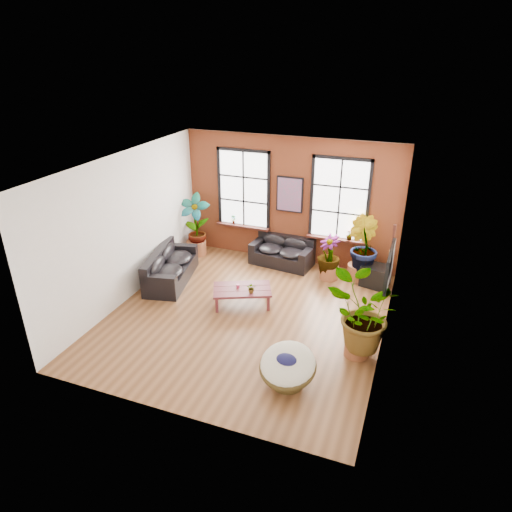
{
  "coord_description": "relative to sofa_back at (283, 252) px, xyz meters",
  "views": [
    {
      "loc": [
        3.32,
        -8.22,
        5.67
      ],
      "look_at": [
        0.0,
        0.6,
        1.25
      ],
      "focal_mm": 32.0,
      "sensor_mm": 36.0,
      "label": 1
    }
  ],
  "objects": [
    {
      "name": "table_plant",
      "position": [
        0.06,
        -2.56,
        0.2
      ],
      "size": [
        0.27,
        0.25,
        0.24
      ],
      "primitive_type": "imported",
      "rotation": [
        0.0,
        0.0,
        0.3
      ],
      "color": "#0E3713",
      "rests_on": "coffee_table"
    },
    {
      "name": "floor_plant_mid",
      "position": [
        1.38,
        -0.41,
        0.32
      ],
      "size": [
        0.85,
        0.85,
        1.07
      ],
      "primitive_type": "imported",
      "rotation": [
        0.0,
        0.0,
        5.57
      ],
      "color": "#0E3713",
      "rests_on": "ground"
    },
    {
      "name": "pot_back_left",
      "position": [
        -2.56,
        -0.26,
        -0.14
      ],
      "size": [
        0.75,
        0.75,
        0.42
      ],
      "rotation": [
        0.0,
        0.0,
        -0.41
      ],
      "color": "brown",
      "rests_on": "ground"
    },
    {
      "name": "media_box",
      "position": [
        2.61,
        -0.39,
        -0.08
      ],
      "size": [
        0.77,
        0.69,
        0.55
      ],
      "rotation": [
        0.0,
        0.0,
        -0.23
      ],
      "color": "black",
      "rests_on": "ground"
    },
    {
      "name": "papasan_chair",
      "position": [
        1.61,
        -4.77,
        0.05
      ],
      "size": [
        1.11,
        1.13,
        0.78
      ],
      "rotation": [
        0.0,
        0.0,
        -0.07
      ],
      "color": "#493A1A",
      "rests_on": "ground"
    },
    {
      "name": "pot_mid",
      "position": [
        1.42,
        -0.41,
        -0.17
      ],
      "size": [
        0.62,
        0.62,
        0.36
      ],
      "rotation": [
        0.0,
        0.0,
        0.31
      ],
      "color": "brown",
      "rests_on": "ground"
    },
    {
      "name": "sofa_left",
      "position": [
        -2.45,
        -2.01,
        0.02
      ],
      "size": [
        1.3,
        2.23,
        0.83
      ],
      "rotation": [
        0.0,
        0.0,
        1.78
      ],
      "color": "black",
      "rests_on": "ground"
    },
    {
      "name": "floor_plant_back_right",
      "position": [
        2.18,
        -0.15,
        0.58
      ],
      "size": [
        1.1,
        1.09,
        1.56
      ],
      "primitive_type": "imported",
      "rotation": [
        0.0,
        0.0,
        2.41
      ],
      "color": "#0E3713",
      "rests_on": "ground"
    },
    {
      "name": "sofa_back",
      "position": [
        0.0,
        0.0,
        0.0
      ],
      "size": [
        1.78,
        1.02,
        0.78
      ],
      "rotation": [
        0.0,
        0.0,
        -0.12
      ],
      "color": "black",
      "rests_on": "ground"
    },
    {
      "name": "tv_wall_unit",
      "position": [
        3.0,
        -2.3,
        1.19
      ],
      "size": [
        0.13,
        1.86,
        1.2
      ],
      "color": "black",
      "rests_on": "room"
    },
    {
      "name": "coffee_table",
      "position": [
        -0.22,
        -2.46,
        0.03
      ],
      "size": [
        1.54,
        1.25,
        0.52
      ],
      "rotation": [
        0.0,
        0.0,
        0.42
      ],
      "color": "#581F27",
      "rests_on": "ground"
    },
    {
      "name": "poster",
      "position": [
        0.07,
        0.29,
        1.6
      ],
      "size": [
        0.74,
        0.06,
        0.98
      ],
      "color": "black",
      "rests_on": "room"
    },
    {
      "name": "sill_plant_left",
      "position": [
        -1.58,
        0.24,
        0.68
      ],
      "size": [
        0.17,
        0.17,
        0.27
      ],
      "primitive_type": "imported",
      "rotation": [
        0.0,
        0.0,
        0.79
      ],
      "color": "#0E3713",
      "rests_on": "room"
    },
    {
      "name": "pot_back_right",
      "position": [
        2.14,
        -0.17,
        -0.15
      ],
      "size": [
        0.63,
        0.63,
        0.4
      ],
      "rotation": [
        0.0,
        0.0,
        0.16
      ],
      "color": "brown",
      "rests_on": "ground"
    },
    {
      "name": "sill_plant_right",
      "position": [
        1.77,
        0.24,
        0.68
      ],
      "size": [
        0.19,
        0.19,
        0.27
      ],
      "primitive_type": "imported",
      "rotation": [
        0.0,
        0.0,
        3.49
      ],
      "color": "#0E3713",
      "rests_on": "room"
    },
    {
      "name": "room",
      "position": [
        0.07,
        -2.75,
        1.39
      ],
      "size": [
        6.04,
        6.54,
        3.54
      ],
      "color": "brown",
      "rests_on": "ground"
    },
    {
      "name": "floor_plant_back_left",
      "position": [
        -2.56,
        -0.27,
        0.63
      ],
      "size": [
        0.98,
        0.76,
        1.67
      ],
      "primitive_type": "imported",
      "rotation": [
        0.0,
        0.0,
        0.2
      ],
      "color": "#0E3713",
      "rests_on": "ground"
    },
    {
      "name": "pot_right_wall",
      "position": [
        2.65,
        -3.45,
        -0.17
      ],
      "size": [
        0.64,
        0.64,
        0.36
      ],
      "rotation": [
        0.0,
        0.0,
        -0.37
      ],
      "color": "brown",
      "rests_on": "ground"
    },
    {
      "name": "floor_plant_right_wall",
      "position": [
        2.66,
        -3.46,
        0.56
      ],
      "size": [
        1.55,
        1.4,
        1.51
      ],
      "primitive_type": "imported",
      "rotation": [
        0.0,
        0.0,
        3.32
      ],
      "color": "#0E3713",
      "rests_on": "ground"
    }
  ]
}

